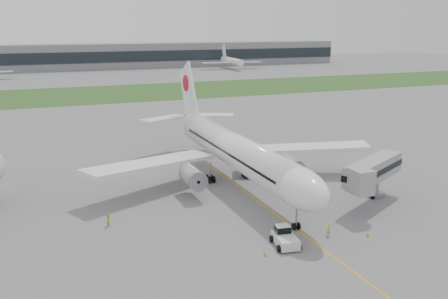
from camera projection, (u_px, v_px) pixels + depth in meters
name	position (u px, v px, depth m)	size (l,w,h in m)	color
ground	(246.00, 193.00, 75.31)	(600.00, 600.00, 0.00)	slate
apron_markings	(261.00, 203.00, 70.81)	(70.00, 70.00, 0.04)	orange
grass_strip	(112.00, 93.00, 183.31)	(600.00, 50.00, 0.02)	#2F4A1B
terminal_building	(78.00, 57.00, 280.50)	(320.00, 22.30, 14.00)	gray
airliner	(234.00, 149.00, 78.31)	(48.13, 53.95, 17.88)	white
pushback_tug	(285.00, 237.00, 57.28)	(3.27, 4.36, 2.07)	silver
jet_bridge	(372.00, 172.00, 69.05)	(13.37, 9.91, 6.60)	gray
safety_cone_left	(265.00, 254.00, 54.66)	(0.40, 0.40, 0.54)	orange
safety_cone_right	(368.00, 234.00, 59.72)	(0.41, 0.41, 0.56)	orange
ground_crew_near	(328.00, 230.00, 59.74)	(0.56, 0.37, 1.54)	gold
ground_crew_far	(109.00, 220.00, 62.70)	(0.79, 0.61, 1.62)	#B4F228
distant_aircraft_right	(232.00, 69.00, 282.83)	(34.23, 30.20, 13.09)	white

